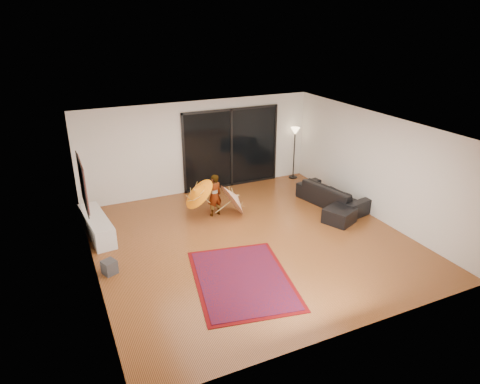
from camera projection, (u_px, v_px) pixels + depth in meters
floor at (252, 241)px, 10.06m from camera, size 7.00×7.00×0.00m
ceiling at (253, 128)px, 9.03m from camera, size 7.00×7.00×0.00m
wall_back at (199, 147)px, 12.48m from camera, size 7.00×0.00×7.00m
wall_front at (352, 264)px, 6.60m from camera, size 7.00×0.00×7.00m
wall_left at (88, 216)px, 8.19m from camera, size 0.00×7.00×7.00m
wall_right at (375, 166)px, 10.89m from camera, size 0.00×7.00×7.00m
sliding_door at (231, 148)px, 12.90m from camera, size 3.06×0.07×2.40m
painting at (83, 184)px, 8.93m from camera, size 0.04×1.28×1.08m
media_console at (97, 226)px, 10.21m from camera, size 0.65×1.86×0.51m
speaker at (109, 267)px, 8.72m from camera, size 0.34×0.34×0.30m
persian_rug at (242, 279)px, 8.56m from camera, size 2.32×2.90×0.02m
sofa at (333, 195)px, 11.85m from camera, size 1.24×2.22×0.61m
ottoman at (339, 216)px, 10.87m from camera, size 0.88×0.88×0.38m
floor_lamp at (295, 138)px, 13.48m from camera, size 0.29×0.29×1.67m
child at (214, 195)px, 11.13m from camera, size 0.46×0.35×1.14m
parasol_orange at (195, 193)px, 10.82m from camera, size 0.77×0.91×0.90m
parasol_white at (238, 196)px, 11.26m from camera, size 0.64×0.95×0.98m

